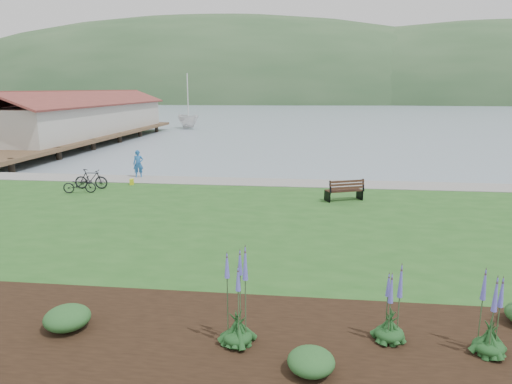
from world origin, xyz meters
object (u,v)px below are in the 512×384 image
bicycle_a (80,185)px  sailboat (189,129)px  park_bench (345,190)px  person (138,162)px

bicycle_a → sailboat: sailboat is taller
park_bench → bicycle_a: (-13.35, 0.11, -0.11)m
park_bench → person: person is taller
sailboat → bicycle_a: bearing=-118.2°
person → sailboat: sailboat is taller
person → bicycle_a: (-1.47, -4.36, -0.54)m
person → bicycle_a: bearing=-126.7°
person → sailboat: bearing=82.6°
bicycle_a → sailboat: 42.81m
park_bench → sailboat: 46.59m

